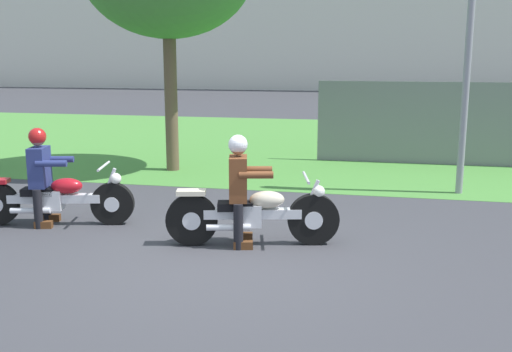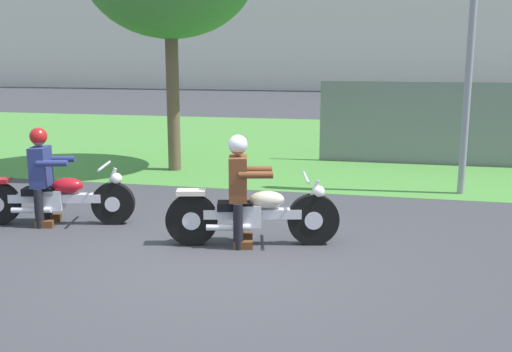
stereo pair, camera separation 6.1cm
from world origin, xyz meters
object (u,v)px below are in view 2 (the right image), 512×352
object	(u,v)px
motorcycle_lead	(253,214)
rider_lead	(240,181)
motorcycle_follow	(56,198)
rider_follow	(42,169)

from	to	relation	value
motorcycle_lead	rider_lead	size ratio (longest dim) A/B	1.53
motorcycle_lead	motorcycle_follow	bearing A→B (deg)	160.93
motorcycle_lead	rider_lead	world-z (taller)	rider_lead
motorcycle_lead	rider_follow	distance (m)	3.13
motorcycle_lead	motorcycle_follow	distance (m)	2.95
rider_lead	motorcycle_follow	size ratio (longest dim) A/B	0.64
motorcycle_follow	rider_lead	bearing A→B (deg)	-20.15
motorcycle_follow	rider_follow	distance (m)	0.46
motorcycle_lead	motorcycle_follow	size ratio (longest dim) A/B	0.98
rider_lead	rider_follow	world-z (taller)	rider_lead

